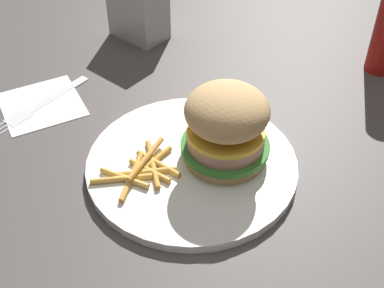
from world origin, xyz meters
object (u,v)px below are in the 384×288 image
sandwich (226,126)px  napkin_dispenser (138,9)px  fork (40,103)px  napkin (41,104)px  fries_pile (143,170)px  plate (192,165)px

sandwich → napkin_dispenser: sandwich is taller
fork → sandwich: bearing=-136.9°
napkin → napkin_dispenser: napkin_dispenser is taller
fork → napkin_dispenser: napkin_dispenser is taller
napkin → napkin_dispenser: (0.13, -0.19, 0.05)m
sandwich → fork: size_ratio=0.70×
sandwich → napkin: size_ratio=1.01×
fries_pile → napkin_dispenser: bearing=-17.0°
fries_pile → napkin_dispenser: napkin_dispenser is taller
fork → plate: bearing=-142.8°
sandwich → fork: bearing=43.1°
plate → napkin: size_ratio=2.39×
plate → napkin_dispenser: 0.34m
fries_pile → napkin: fries_pile is taller
plate → napkin_dispenser: (0.34, -0.04, 0.04)m
napkin → napkin_dispenser: bearing=-55.2°
napkin → fries_pile: bearing=-155.5°
fork → fries_pile: bearing=-155.1°
napkin_dispenser → fries_pile: bearing=135.0°
plate → fork: bearing=37.2°
fries_pile → napkin: (0.20, 0.09, -0.02)m
plate → fries_pile: 0.06m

